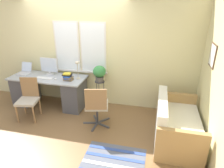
{
  "coord_description": "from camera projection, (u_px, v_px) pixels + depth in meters",
  "views": [
    {
      "loc": [
        1.94,
        -3.65,
        2.48
      ],
      "look_at": [
        1.03,
        0.18,
        0.81
      ],
      "focal_mm": 32.0,
      "sensor_mm": 36.0,
      "label": 1
    }
  ],
  "objects": [
    {
      "name": "floor_rug_striped",
      "position": [
        113.0,
        162.0,
        3.3
      ],
      "size": [
        1.03,
        0.84,
        0.01
      ],
      "color": "#565B6B",
      "rests_on": "ground_plane"
    },
    {
      "name": "wall_back_with_window",
      "position": [
        77.0,
        50.0,
        4.86
      ],
      "size": [
        9.0,
        0.12,
        2.7
      ],
      "color": "beige",
      "rests_on": "ground_plane"
    },
    {
      "name": "mouse",
      "position": [
        56.0,
        79.0,
        4.65
      ],
      "size": [
        0.04,
        0.07,
        0.04
      ],
      "color": "silver",
      "rests_on": "desk"
    },
    {
      "name": "plant_stand",
      "position": [
        100.0,
        85.0,
        4.71
      ],
      "size": [
        0.23,
        0.23,
        0.72
      ],
      "color": "#333338",
      "rests_on": "ground_plane"
    },
    {
      "name": "potted_plant",
      "position": [
        99.0,
        73.0,
        4.59
      ],
      "size": [
        0.3,
        0.3,
        0.37
      ],
      "color": "#514C47",
      "rests_on": "plant_stand"
    },
    {
      "name": "desk_lamp",
      "position": [
        77.0,
        66.0,
        4.6
      ],
      "size": [
        0.11,
        0.11,
        0.42
      ],
      "color": "#BCB299",
      "rests_on": "desk"
    },
    {
      "name": "office_chair_swivel",
      "position": [
        97.0,
        105.0,
        4.07
      ],
      "size": [
        0.6,
        0.58,
        0.92
      ],
      "rotation": [
        0.0,
        0.0,
        3.38
      ],
      "color": "#47474C",
      "rests_on": "ground_plane"
    },
    {
      "name": "book_stack",
      "position": [
        68.0,
        77.0,
        4.59
      ],
      "size": [
        0.25,
        0.2,
        0.17
      ],
      "color": "olive",
      "rests_on": "desk"
    },
    {
      "name": "ground_plane",
      "position": [
        67.0,
        115.0,
        4.65
      ],
      "size": [
        14.0,
        14.0,
        0.0
      ],
      "primitive_type": "plane",
      "color": "brown"
    },
    {
      "name": "couch_loveseat",
      "position": [
        175.0,
        126.0,
        3.76
      ],
      "size": [
        0.79,
        1.44,
        0.82
      ],
      "rotation": [
        0.0,
        0.0,
        1.57
      ],
      "color": "white",
      "rests_on": "ground_plane"
    },
    {
      "name": "wall_right_with_picture",
      "position": [
        213.0,
        69.0,
        3.51
      ],
      "size": [
        0.08,
        9.0,
        2.7
      ],
      "color": "beige",
      "rests_on": "ground_plane"
    },
    {
      "name": "laptop",
      "position": [
        25.0,
        71.0,
        5.04
      ],
      "size": [
        0.29,
        0.33,
        0.26
      ],
      "color": "#B7B7BC",
      "rests_on": "desk"
    },
    {
      "name": "desk",
      "position": [
        50.0,
        90.0,
        4.96
      ],
      "size": [
        1.83,
        0.74,
        0.76
      ],
      "color": "#9EA3A8",
      "rests_on": "ground_plane"
    },
    {
      "name": "monitor",
      "position": [
        49.0,
        66.0,
        4.91
      ],
      "size": [
        0.44,
        0.19,
        0.42
      ],
      "color": "silver",
      "rests_on": "desk"
    },
    {
      "name": "desk_chair_wooden",
      "position": [
        28.0,
        98.0,
        4.41
      ],
      "size": [
        0.49,
        0.5,
        0.9
      ],
      "rotation": [
        0.0,
        0.0,
        0.19
      ],
      "color": "olive",
      "rests_on": "ground_plane"
    },
    {
      "name": "keyboard",
      "position": [
        44.0,
        78.0,
        4.72
      ],
      "size": [
        0.42,
        0.13,
        0.02
      ],
      "color": "silver",
      "rests_on": "desk"
    }
  ]
}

